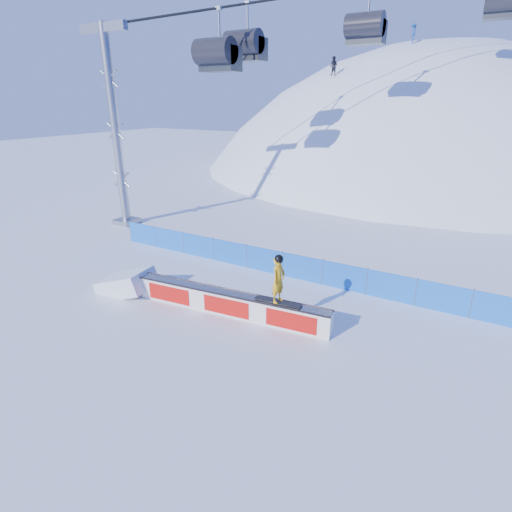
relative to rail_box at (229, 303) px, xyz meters
The scene contains 7 objects.
ground 1.27m from the rail_box, ahead, with size 160.00×160.00×0.00m, color white.
snow_hill 45.77m from the rail_box, 88.40° to the left, with size 64.00×64.00×64.00m.
safety_fence 4.51m from the rail_box, 74.99° to the left, with size 22.05×0.05×1.30m.
rail_box is the anchor object (origin of this frame).
snow_ramp 5.09m from the rail_box, behind, with size 2.30×1.54×0.86m, color white, non-canonical shape.
snowboarder 2.46m from the rail_box, ahead, with size 1.80×0.68×1.86m.
distant_skiers 32.93m from the rail_box, 85.02° to the left, with size 18.78×6.92×5.44m.
Camera 1 is at (6.57, -11.25, 7.88)m, focal length 28.00 mm.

